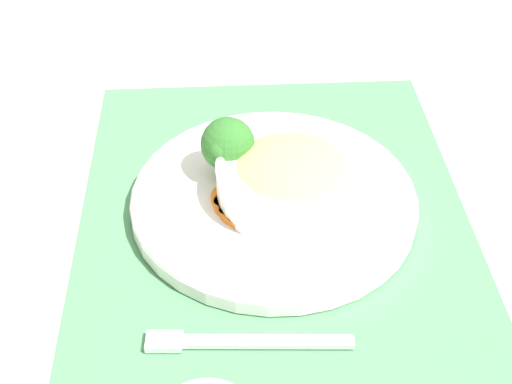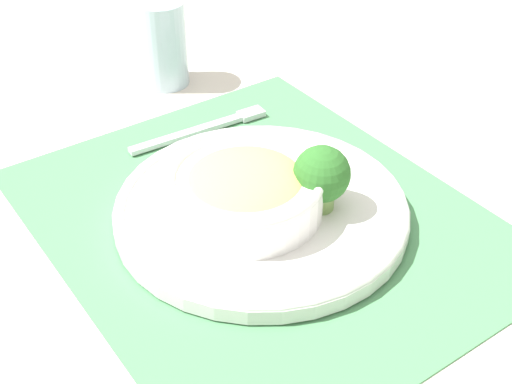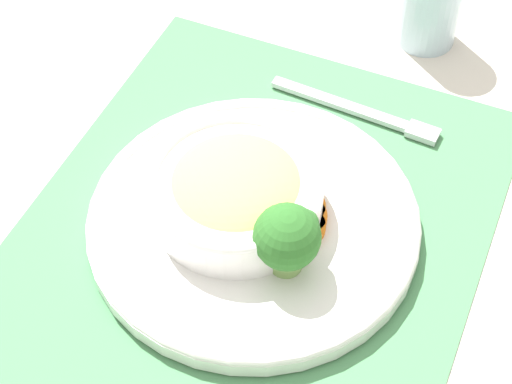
% 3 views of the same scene
% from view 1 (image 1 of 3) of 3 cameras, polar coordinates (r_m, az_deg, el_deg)
% --- Properties ---
extents(ground_plane, '(4.00, 4.00, 0.00)m').
position_cam_1_polar(ground_plane, '(0.77, 1.40, -1.36)').
color(ground_plane, beige).
extents(placemat, '(0.53, 0.46, 0.00)m').
position_cam_1_polar(placemat, '(0.76, 1.40, -1.25)').
color(placemat, '#4C8C59').
rests_on(placemat, ground_plane).
extents(plate, '(0.30, 0.30, 0.02)m').
position_cam_1_polar(plate, '(0.76, 1.42, -0.50)').
color(plate, white).
rests_on(plate, placemat).
extents(bowl, '(0.16, 0.16, 0.05)m').
position_cam_1_polar(bowl, '(0.73, 2.84, 1.10)').
color(bowl, white).
rests_on(bowl, plate).
extents(broccoli_floret, '(0.06, 0.06, 0.07)m').
position_cam_1_polar(broccoli_floret, '(0.75, -2.29, 3.74)').
color(broccoli_floret, '#759E51').
rests_on(broccoli_floret, plate).
extents(carrot_slice_near, '(0.04, 0.04, 0.01)m').
position_cam_1_polar(carrot_slice_near, '(0.74, -1.96, -0.43)').
color(carrot_slice_near, orange).
rests_on(carrot_slice_near, plate).
extents(carrot_slice_middle, '(0.04, 0.04, 0.01)m').
position_cam_1_polar(carrot_slice_middle, '(0.74, -1.73, -0.97)').
color(carrot_slice_middle, orange).
rests_on(carrot_slice_middle, plate).
extents(carrot_slice_far, '(0.04, 0.04, 0.01)m').
position_cam_1_polar(carrot_slice_far, '(0.73, -1.30, -1.47)').
color(carrot_slice_far, orange).
rests_on(carrot_slice_far, plate).
extents(carrot_slice_extra, '(0.04, 0.04, 0.01)m').
position_cam_1_polar(carrot_slice_extra, '(0.72, -0.68, -1.89)').
color(carrot_slice_extra, orange).
rests_on(carrot_slice_extra, plate).
extents(fork, '(0.03, 0.18, 0.01)m').
position_cam_1_polar(fork, '(0.64, -2.23, -11.87)').
color(fork, silver).
rests_on(fork, placemat).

